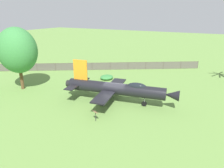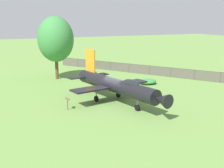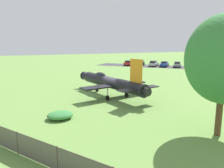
# 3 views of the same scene
# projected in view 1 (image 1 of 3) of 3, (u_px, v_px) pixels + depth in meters

# --- Properties ---
(ground_plane) EXTENTS (200.00, 200.00, 0.00)m
(ground_plane) POSITION_uv_depth(u_px,v_px,m) (115.00, 102.00, 25.09)
(ground_plane) COLOR #668E42
(display_jet) EXTENTS (13.73, 8.80, 4.95)m
(display_jet) POSITION_uv_depth(u_px,v_px,m) (118.00, 89.00, 24.40)
(display_jet) COLOR black
(display_jet) RESTS_ON ground_plane
(shade_tree) EXTENTS (5.69, 4.86, 8.62)m
(shade_tree) POSITION_uv_depth(u_px,v_px,m) (17.00, 50.00, 27.75)
(shade_tree) COLOR brown
(shade_tree) RESTS_ON ground_plane
(perimeter_fence) EXTENTS (32.07, 20.07, 1.44)m
(perimeter_fence) POSITION_uv_depth(u_px,v_px,m) (101.00, 66.00, 39.07)
(perimeter_fence) COLOR #4C4238
(perimeter_fence) RESTS_ON ground_plane
(shrub_near_fence) EXTENTS (2.01, 2.29, 0.66)m
(shrub_near_fence) POSITION_uv_depth(u_px,v_px,m) (107.00, 77.00, 33.72)
(shrub_near_fence) COLOR #387F3D
(shrub_near_fence) RESTS_ON ground_plane
(info_plaque) EXTENTS (0.72, 0.65, 1.14)m
(info_plaque) POSITION_uv_depth(u_px,v_px,m) (95.00, 113.00, 20.45)
(info_plaque) COLOR #333333
(info_plaque) RESTS_ON ground_plane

